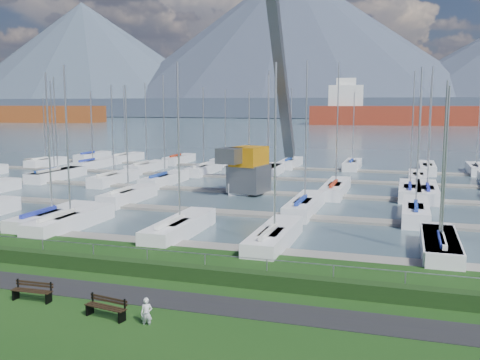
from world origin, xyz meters
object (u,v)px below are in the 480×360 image
at_px(bench_right, 106,307).
at_px(person, 146,310).
at_px(crane, 257,134).
at_px(bench_left, 33,291).

distance_m(bench_right, person, 1.81).
bearing_deg(crane, bench_right, -73.66).
height_order(bench_left, person, person).
distance_m(bench_left, person, 5.77).
distance_m(person, crane, 33.01).
bearing_deg(bench_left, person, -10.15).
distance_m(bench_left, crane, 31.89).
bearing_deg(person, bench_left, 156.84).
xyz_separation_m(bench_left, crane, (1.02, 31.50, 4.91)).
height_order(bench_right, crane, crane).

